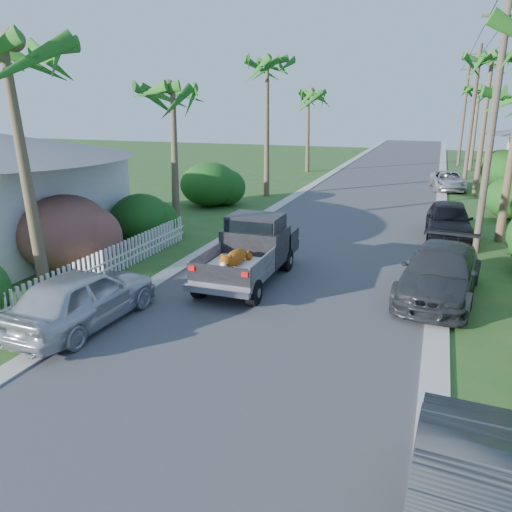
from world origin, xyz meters
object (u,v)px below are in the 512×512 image
at_px(pickup_truck, 253,248).
at_px(palm_l_a, 8,43).
at_px(palm_l_b, 171,88).
at_px(palm_l_d, 309,91).
at_px(palm_r_c, 493,56).
at_px(utility_pole_d, 464,114).
at_px(palm_r_d, 480,88).
at_px(utility_pole_c, 472,119).
at_px(parked_car_rm, 440,273).
at_px(parked_car_ln, 83,298).
at_px(utility_pole_b, 492,130).
at_px(parked_car_rf, 449,220).
at_px(parked_car_rd, 448,181).
at_px(palm_l_c, 267,60).

distance_m(pickup_truck, palm_l_a, 8.74).
distance_m(palm_l_b, palm_l_d, 22.00).
height_order(palm_r_c, utility_pole_d, palm_r_c).
xyz_separation_m(palm_r_d, utility_pole_c, (-0.90, -12.00, -2.14)).
height_order(parked_car_rm, parked_car_ln, parked_car_ln).
distance_m(pickup_truck, palm_r_c, 21.35).
bearing_deg(pickup_truck, utility_pole_b, 38.29).
xyz_separation_m(palm_r_c, palm_r_d, (0.30, 14.00, -1.37)).
xyz_separation_m(parked_car_rf, utility_pole_d, (1.03, 27.96, 3.84)).
xyz_separation_m(palm_l_d, utility_pole_c, (12.10, -6.00, -1.84)).
xyz_separation_m(parked_car_rm, utility_pole_c, (1.31, 20.33, 3.86)).
distance_m(parked_car_rd, utility_pole_b, 15.76).
xyz_separation_m(parked_car_ln, palm_r_c, (10.50, 23.59, 7.35)).
xyz_separation_m(pickup_truck, utility_pole_c, (7.10, 20.61, 3.59)).
bearing_deg(utility_pole_b, parked_car_rf, 116.77).
bearing_deg(utility_pole_b, palm_r_c, 87.36).
relative_size(parked_car_ln, utility_pole_c, 0.50).
distance_m(parked_car_rm, parked_car_rd, 20.55).
relative_size(pickup_truck, utility_pole_c, 0.57).
height_order(palm_l_d, utility_pole_c, utility_pole_c).
height_order(parked_car_ln, utility_pole_b, utility_pole_b).
distance_m(palm_l_a, palm_l_c, 19.03).
bearing_deg(utility_pole_d, palm_l_b, -111.80).
distance_m(pickup_truck, parked_car_ln, 5.73).
height_order(pickup_truck, utility_pole_c, utility_pole_c).
distance_m(palm_l_d, utility_pole_b, 24.31).
xyz_separation_m(parked_car_rm, palm_r_c, (1.91, 18.33, 7.37)).
xyz_separation_m(utility_pole_c, utility_pole_d, (0.00, 15.00, 0.00)).
xyz_separation_m(pickup_truck, palm_r_c, (7.70, 18.61, 7.10)).
xyz_separation_m(palm_l_a, palm_l_c, (0.20, 19.00, 0.98)).
relative_size(palm_l_a, utility_pole_b, 0.91).
bearing_deg(parked_car_rf, parked_car_rd, 87.48).
relative_size(parked_car_ln, utility_pole_d, 0.50).
xyz_separation_m(parked_car_rf, palm_l_c, (-10.57, 6.96, 7.15)).
distance_m(parked_car_rf, palm_r_d, 25.74).
bearing_deg(palm_l_d, utility_pole_c, -26.38).
xyz_separation_m(parked_car_rm, utility_pole_b, (1.31, 5.33, 3.86)).
bearing_deg(parked_car_ln, palm_l_a, -14.65).
xyz_separation_m(parked_car_rd, palm_l_d, (-11.12, 5.78, 5.84)).
relative_size(parked_car_rd, palm_r_c, 0.46).
xyz_separation_m(parked_car_ln, utility_pole_b, (9.90, 10.59, 3.84)).
bearing_deg(utility_pole_d, palm_l_a, -106.44).
bearing_deg(palm_l_d, parked_car_ln, -86.02).
bearing_deg(palm_l_a, parked_car_ln, -17.34).
xyz_separation_m(palm_l_a, palm_r_d, (12.70, 37.00, -0.20)).
height_order(pickup_truck, utility_pole_d, utility_pole_d).
distance_m(palm_l_a, palm_r_d, 39.12).
relative_size(palm_l_c, palm_l_d, 1.19).
bearing_deg(utility_pole_c, utility_pole_d, 90.00).
height_order(parked_car_rd, palm_r_d, palm_r_d).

